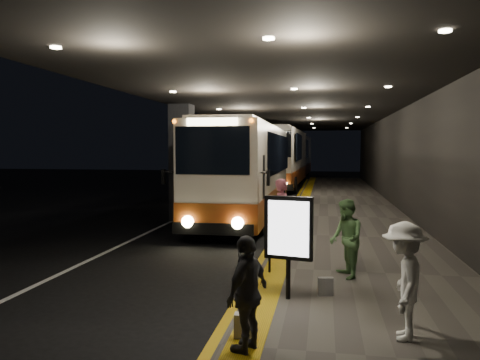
% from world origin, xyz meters
% --- Properties ---
extents(ground, '(90.00, 90.00, 0.00)m').
position_xyz_m(ground, '(0.00, 0.00, 0.00)').
color(ground, black).
extents(lane_line_white, '(0.12, 50.00, 0.01)m').
position_xyz_m(lane_line_white, '(-1.80, 5.00, 0.01)').
color(lane_line_white, silver).
rests_on(lane_line_white, ground).
extents(kerb_stripe_yellow, '(0.18, 50.00, 0.01)m').
position_xyz_m(kerb_stripe_yellow, '(2.35, 5.00, 0.01)').
color(kerb_stripe_yellow, gold).
rests_on(kerb_stripe_yellow, ground).
extents(sidewalk, '(4.50, 50.00, 0.15)m').
position_xyz_m(sidewalk, '(4.75, 5.00, 0.07)').
color(sidewalk, '#514C44').
rests_on(sidewalk, ground).
extents(tactile_strip, '(0.50, 50.00, 0.01)m').
position_xyz_m(tactile_strip, '(2.85, 5.00, 0.16)').
color(tactile_strip, gold).
rests_on(tactile_strip, sidewalk).
extents(terminal_wall, '(0.10, 50.00, 6.00)m').
position_xyz_m(terminal_wall, '(7.00, 5.00, 3.00)').
color(terminal_wall, black).
rests_on(terminal_wall, ground).
extents(support_columns, '(0.80, 24.80, 4.40)m').
position_xyz_m(support_columns, '(-1.50, 4.00, 2.20)').
color(support_columns, black).
rests_on(support_columns, ground).
extents(canopy, '(9.00, 50.00, 0.40)m').
position_xyz_m(canopy, '(2.50, 5.00, 4.60)').
color(canopy, black).
rests_on(canopy, support_columns).
extents(coach_main, '(2.51, 11.53, 3.58)m').
position_xyz_m(coach_main, '(0.83, 4.98, 1.72)').
color(coach_main, beige).
rests_on(coach_main, ground).
extents(coach_second, '(2.96, 12.80, 4.01)m').
position_xyz_m(coach_second, '(0.86, 19.34, 1.92)').
color(coach_second, beige).
rests_on(coach_second, ground).
extents(coach_third, '(2.86, 12.38, 3.87)m').
position_xyz_m(coach_third, '(0.99, 30.83, 1.86)').
color(coach_third, beige).
rests_on(coach_third, ground).
extents(passenger_boarding, '(0.55, 0.73, 1.80)m').
position_xyz_m(passenger_boarding, '(2.80, -1.06, 1.05)').
color(passenger_boarding, '#B25366').
rests_on(passenger_boarding, sidewalk).
extents(passenger_waiting_green, '(0.66, 0.87, 1.58)m').
position_xyz_m(passenger_waiting_green, '(4.29, -3.67, 0.94)').
color(passenger_waiting_green, '#527E46').
rests_on(passenger_waiting_green, sidewalk).
extents(passenger_waiting_white, '(0.60, 1.08, 1.60)m').
position_xyz_m(passenger_waiting_white, '(4.93, -6.61, 0.95)').
color(passenger_waiting_white, white).
rests_on(passenger_waiting_white, sidewalk).
extents(passenger_waiting_grey, '(0.74, 0.98, 1.49)m').
position_xyz_m(passenger_waiting_grey, '(2.91, -7.37, 0.89)').
color(passenger_waiting_grey, '#45454A').
rests_on(passenger_waiting_grey, sidewalk).
extents(bag_polka, '(0.28, 0.17, 0.32)m').
position_xyz_m(bag_polka, '(3.89, -4.90, 0.31)').
color(bag_polka, black).
rests_on(bag_polka, sidewalk).
extents(bag_plain, '(0.28, 0.17, 0.34)m').
position_xyz_m(bag_plain, '(2.80, -6.99, 0.32)').
color(bag_plain, silver).
rests_on(bag_plain, sidewalk).
extents(info_sign, '(0.84, 0.28, 1.77)m').
position_xyz_m(info_sign, '(3.26, -5.21, 1.34)').
color(info_sign, black).
rests_on(info_sign, sidewalk).
extents(stanchion_post, '(0.05, 0.05, 1.19)m').
position_xyz_m(stanchion_post, '(2.75, -3.58, 0.74)').
color(stanchion_post, black).
rests_on(stanchion_post, sidewalk).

